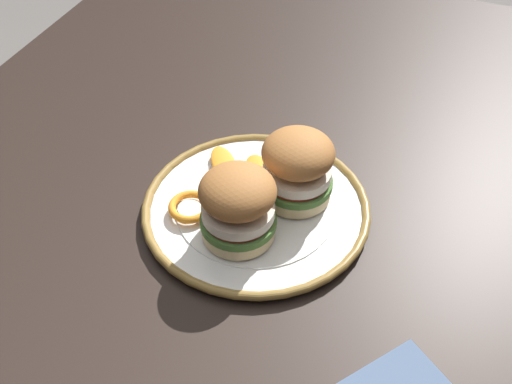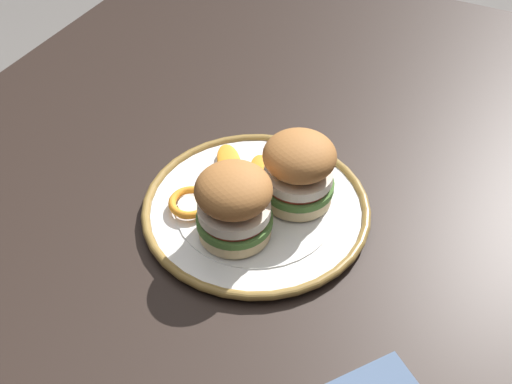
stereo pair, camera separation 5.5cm
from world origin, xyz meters
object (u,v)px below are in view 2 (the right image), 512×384
sandwich_half_right (234,204)px  dinner_plate (256,208)px  dining_table (265,230)px  sandwich_half_left (299,169)px

sandwich_half_right → dinner_plate: bearing=178.1°
dining_table → sandwich_half_left: bearing=80.5°
dining_table → sandwich_half_right: bearing=3.3°
dining_table → dinner_plate: 0.10m
dining_table → sandwich_half_right: size_ratio=10.78×
dinner_plate → sandwich_half_left: 0.08m
dinner_plate → sandwich_half_left: (-0.04, 0.04, 0.06)m
dinner_plate → sandwich_half_left: sandwich_half_left is taller
dining_table → dinner_plate: (0.04, 0.01, 0.09)m
dinner_plate → sandwich_half_left: size_ratio=2.42×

